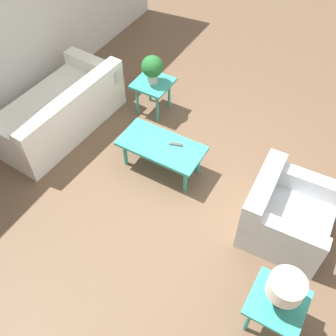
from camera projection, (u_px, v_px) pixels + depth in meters
The scene contains 9 objects.
ground_plane at pixel (199, 194), 4.91m from camera, with size 14.00×14.00×0.00m, color brown.
sofa at pixel (59, 111), 5.48m from camera, with size 1.06×1.94×0.75m.
armchair at pixel (284, 215), 4.35m from camera, with size 0.93×0.95×0.75m.
coffee_table at pixel (161, 148), 4.91m from camera, with size 1.07×0.53×0.43m.
side_table_plant at pixel (153, 87), 5.61m from camera, with size 0.51×0.51×0.52m.
side_table_lamp at pixel (276, 305), 3.56m from camera, with size 0.51×0.51×0.52m.
potted_plant at pixel (152, 68), 5.36m from camera, with size 0.30×0.30×0.41m.
table_lamp at pixel (286, 289), 3.28m from camera, with size 0.32×0.32×0.41m.
remote_control at pixel (176, 144), 4.86m from camera, with size 0.16×0.09×0.02m.
Camera 1 is at (-1.14, 2.73, 3.95)m, focal length 42.00 mm.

